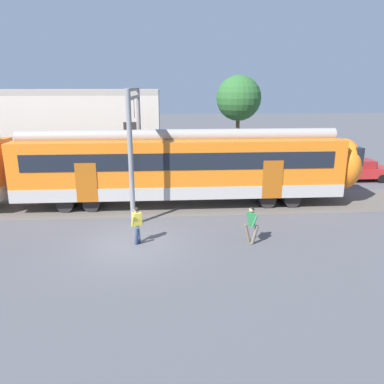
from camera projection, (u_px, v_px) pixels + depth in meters
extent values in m
plane|color=#515156|center=(132.00, 245.00, 16.15)|extent=(160.00, 160.00, 0.00)
cube|color=#B2ADA8|center=(180.00, 187.00, 21.50)|extent=(18.00, 3.06, 0.70)
cube|color=orange|center=(180.00, 160.00, 21.07)|extent=(18.00, 3.00, 2.40)
cube|color=black|center=(181.00, 162.00, 19.57)|extent=(16.56, 0.03, 0.90)
cube|color=#AC5413|center=(273.00, 180.00, 20.18)|extent=(1.10, 0.04, 2.10)
cube|color=#AC5413|center=(86.00, 183.00, 19.51)|extent=(1.10, 0.04, 2.10)
cylinder|color=gray|center=(180.00, 136.00, 20.70)|extent=(17.64, 0.70, 0.70)
cube|color=black|center=(130.00, 126.00, 20.37)|extent=(0.70, 0.12, 0.40)
cylinder|color=black|center=(286.00, 194.00, 22.08)|extent=(0.90, 2.40, 0.90)
cylinder|color=black|center=(263.00, 195.00, 21.99)|extent=(0.90, 2.40, 0.90)
cylinder|color=black|center=(95.00, 198.00, 21.33)|extent=(0.90, 2.40, 0.90)
cylinder|color=black|center=(70.00, 199.00, 21.24)|extent=(0.90, 2.40, 0.90)
ellipsoid|color=orange|center=(343.00, 164.00, 21.81)|extent=(1.80, 2.85, 2.95)
cube|color=black|center=(350.00, 154.00, 21.67)|extent=(0.40, 2.40, 1.00)
cylinder|color=navy|center=(138.00, 233.00, 16.33)|extent=(0.29, 0.38, 0.87)
cylinder|color=navy|center=(137.00, 236.00, 16.01)|extent=(0.29, 0.38, 0.87)
cube|color=gold|center=(137.00, 219.00, 15.98)|extent=(0.43, 0.38, 0.56)
cylinder|color=gold|center=(133.00, 222.00, 15.82)|extent=(0.19, 0.26, 0.52)
cylinder|color=gold|center=(141.00, 219.00, 16.16)|extent=(0.19, 0.26, 0.52)
sphere|color=tan|center=(136.00, 210.00, 15.89)|extent=(0.22, 0.22, 0.22)
sphere|color=black|center=(136.00, 210.00, 15.86)|extent=(0.20, 0.20, 0.20)
cylinder|color=#6B6051|center=(247.00, 233.00, 16.28)|extent=(0.35, 0.15, 0.87)
cylinder|color=#6B6051|center=(255.00, 235.00, 16.13)|extent=(0.35, 0.15, 0.87)
cube|color=#2D7F47|center=(252.00, 219.00, 16.01)|extent=(0.24, 0.36, 0.56)
cylinder|color=#2D7F47|center=(255.00, 222.00, 15.82)|extent=(0.25, 0.09, 0.52)
cylinder|color=#2D7F47|center=(249.00, 218.00, 16.23)|extent=(0.25, 0.09, 0.52)
sphere|color=tan|center=(251.00, 210.00, 15.90)|extent=(0.22, 0.22, 0.22)
sphere|color=black|center=(252.00, 209.00, 15.89)|extent=(0.20, 0.20, 0.20)
cube|color=#B22323|center=(360.00, 172.00, 27.02)|extent=(4.02, 1.70, 0.68)
cube|color=maroon|center=(359.00, 164.00, 26.84)|extent=(1.92, 1.47, 0.56)
cube|color=black|center=(372.00, 164.00, 26.93)|extent=(0.14, 1.37, 0.48)
cylinder|color=black|center=(370.00, 174.00, 27.96)|extent=(0.60, 0.21, 0.60)
cylinder|color=black|center=(382.00, 179.00, 26.47)|extent=(0.60, 0.21, 0.60)
cylinder|color=black|center=(338.00, 174.00, 27.76)|extent=(0.60, 0.21, 0.60)
cylinder|color=black|center=(348.00, 179.00, 26.27)|extent=(0.60, 0.21, 0.60)
cylinder|color=gray|center=(131.00, 160.00, 17.66)|extent=(0.24, 0.24, 6.50)
cylinder|color=gray|center=(140.00, 141.00, 23.81)|extent=(0.24, 0.24, 6.50)
cube|color=gray|center=(133.00, 89.00, 19.86)|extent=(0.20, 6.40, 0.16)
cube|color=gray|center=(134.00, 97.00, 19.97)|extent=(0.20, 6.40, 0.16)
cylinder|color=black|center=(134.00, 109.00, 20.14)|extent=(0.03, 0.03, 1.00)
cube|color=beige|center=(61.00, 136.00, 28.00)|extent=(14.74, 5.00, 6.00)
cube|color=#A7A39B|center=(57.00, 92.00, 27.13)|extent=(14.74, 5.00, 0.40)
cylinder|color=brown|center=(237.00, 139.00, 32.47)|extent=(0.32, 0.32, 4.33)
sphere|color=#2D662D|center=(239.00, 98.00, 31.52)|extent=(3.78, 3.78, 3.78)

